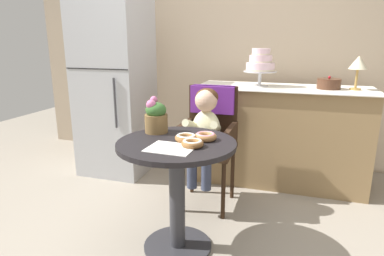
# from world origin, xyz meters

# --- Properties ---
(ground_plane) EXTENTS (8.00, 8.00, 0.00)m
(ground_plane) POSITION_xyz_m (0.00, 0.00, 0.00)
(ground_plane) COLOR gray
(back_wall) EXTENTS (4.80, 0.10, 2.70)m
(back_wall) POSITION_xyz_m (0.00, 1.85, 1.35)
(back_wall) COLOR tan
(back_wall) RESTS_ON ground
(cafe_table) EXTENTS (0.72, 0.72, 0.72)m
(cafe_table) POSITION_xyz_m (0.00, 0.00, 0.51)
(cafe_table) COLOR black
(cafe_table) RESTS_ON ground
(wicker_chair) EXTENTS (0.42, 0.45, 0.95)m
(wicker_chair) POSITION_xyz_m (0.02, 0.72, 0.64)
(wicker_chair) COLOR #332114
(wicker_chair) RESTS_ON ground
(seated_child) EXTENTS (0.27, 0.32, 0.73)m
(seated_child) POSITION_xyz_m (0.02, 0.56, 0.68)
(seated_child) COLOR beige
(seated_child) RESTS_ON ground
(paper_napkin) EXTENTS (0.27, 0.22, 0.00)m
(paper_napkin) POSITION_xyz_m (0.02, -0.13, 0.72)
(paper_napkin) COLOR white
(paper_napkin) RESTS_ON cafe_table
(donut_front) EXTENTS (0.13, 0.13, 0.04)m
(donut_front) POSITION_xyz_m (0.05, 0.02, 0.74)
(donut_front) COLOR #936033
(donut_front) RESTS_ON cafe_table
(donut_mid) EXTENTS (0.14, 0.14, 0.04)m
(donut_mid) POSITION_xyz_m (0.16, 0.08, 0.74)
(donut_mid) COLOR #AD7542
(donut_mid) RESTS_ON cafe_table
(donut_side) EXTENTS (0.13, 0.13, 0.04)m
(donut_side) POSITION_xyz_m (0.12, -0.07, 0.74)
(donut_side) COLOR #936033
(donut_side) RESTS_ON cafe_table
(flower_vase) EXTENTS (0.15, 0.15, 0.23)m
(flower_vase) POSITION_xyz_m (-0.20, 0.15, 0.83)
(flower_vase) COLOR brown
(flower_vase) RESTS_ON cafe_table
(display_counter) EXTENTS (1.56, 0.62, 0.90)m
(display_counter) POSITION_xyz_m (0.55, 1.30, 0.45)
(display_counter) COLOR #93754C
(display_counter) RESTS_ON ground
(tiered_cake_stand) EXTENTS (0.30, 0.30, 0.34)m
(tiered_cake_stand) POSITION_xyz_m (0.33, 1.30, 1.11)
(tiered_cake_stand) COLOR silver
(tiered_cake_stand) RESTS_ON display_counter
(round_layer_cake) EXTENTS (0.20, 0.20, 0.11)m
(round_layer_cake) POSITION_xyz_m (0.92, 1.31, 0.94)
(round_layer_cake) COLOR #4C2D1E
(round_layer_cake) RESTS_ON display_counter
(table_lamp) EXTENTS (0.15, 0.15, 0.28)m
(table_lamp) POSITION_xyz_m (1.14, 1.31, 1.12)
(table_lamp) COLOR #B28C47
(table_lamp) RESTS_ON display_counter
(refrigerator) EXTENTS (0.64, 0.63, 1.70)m
(refrigerator) POSITION_xyz_m (-1.05, 1.10, 0.85)
(refrigerator) COLOR #B7BABF
(refrigerator) RESTS_ON ground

